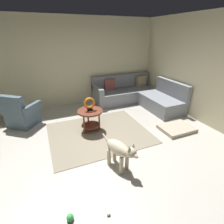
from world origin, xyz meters
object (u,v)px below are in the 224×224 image
object	(u,v)px
torus_sculpture	(90,104)
dog_toy_ball	(70,218)
dog_bed_mat	(177,128)
dog_toy_rope	(107,210)
sectional_couch	(137,96)
armchair	(21,114)
dog	(120,150)
side_table	(90,115)

from	to	relation	value
torus_sculpture	dog_toy_ball	xyz separation A→B (m)	(-0.90, -2.08, -0.66)
torus_sculpture	dog_bed_mat	xyz separation A→B (m)	(1.97, -0.83, -0.67)
dog_bed_mat	dog_toy_ball	bearing A→B (deg)	-156.43
dog_bed_mat	dog_toy_rope	bearing A→B (deg)	-150.87
dog_toy_ball	dog_toy_rope	xyz separation A→B (m)	(0.48, -0.08, -0.02)
dog_bed_mat	dog_toy_rope	world-z (taller)	dog_bed_mat
sectional_couch	armchair	size ratio (longest dim) A/B	2.25
sectional_couch	dog_toy_rope	size ratio (longest dim) A/B	15.47
sectional_couch	dog	world-z (taller)	sectional_couch
side_table	dog	world-z (taller)	dog
sectional_couch	dog_bed_mat	world-z (taller)	sectional_couch
dog_toy_ball	armchair	bearing A→B (deg)	102.26
dog_toy_ball	side_table	bearing A→B (deg)	66.54
sectional_couch	dog_toy_ball	bearing A→B (deg)	-131.99
side_table	dog_toy_rope	distance (m)	2.23
sectional_couch	dog_toy_ball	size ratio (longest dim) A/B	23.62
torus_sculpture	dog	world-z (taller)	torus_sculpture
side_table	sectional_couch	bearing A→B (deg)	29.46
side_table	dog	distance (m)	1.46
dog	dog_toy_ball	xyz separation A→B (m)	(-0.99, -0.62, -0.33)
side_table	dog	xyz separation A→B (m)	(0.09, -1.46, -0.04)
side_table	dog_bed_mat	distance (m)	2.17
armchair	sectional_couch	bearing A→B (deg)	40.71
sectional_couch	side_table	bearing A→B (deg)	-150.54
armchair	dog_toy_rope	distance (m)	3.30
armchair	dog_toy_ball	world-z (taller)	armchair
armchair	torus_sculpture	bearing A→B (deg)	6.92
torus_sculpture	dog_bed_mat	distance (m)	2.24
dog_bed_mat	dog	xyz separation A→B (m)	(-1.88, -0.63, 0.33)
armchair	dog_bed_mat	bearing A→B (deg)	11.17
sectional_couch	dog	size ratio (longest dim) A/B	2.77
sectional_couch	torus_sculpture	bearing A→B (deg)	-150.54
side_table	dog_bed_mat	size ratio (longest dim) A/B	0.75
armchair	side_table	world-z (taller)	armchair
dog_bed_mat	sectional_couch	bearing A→B (deg)	89.84
armchair	dog_bed_mat	world-z (taller)	armchair
side_table	dog	size ratio (longest dim) A/B	0.74
dog_bed_mat	dog_toy_ball	world-z (taller)	dog_toy_ball
side_table	torus_sculpture	size ratio (longest dim) A/B	1.84
dog_toy_ball	dog_toy_rope	bearing A→B (deg)	-9.16
sectional_couch	dog_toy_rope	bearing A→B (deg)	-126.17
sectional_couch	dog_toy_ball	xyz separation A→B (m)	(-2.87, -3.19, -0.24)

